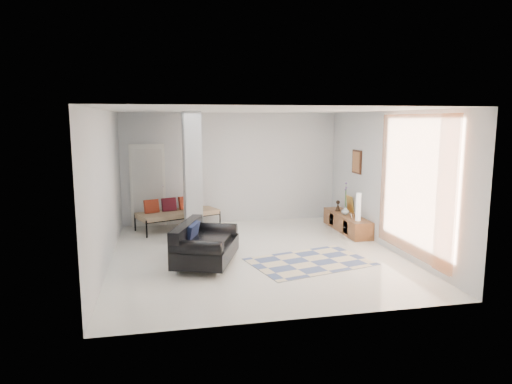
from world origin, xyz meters
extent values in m
plane|color=white|center=(0.00, 0.00, 0.00)|extent=(6.00, 6.00, 0.00)
plane|color=white|center=(0.00, 0.00, 2.80)|extent=(6.00, 6.00, 0.00)
plane|color=silver|center=(0.00, 3.00, 1.40)|extent=(6.00, 0.00, 6.00)
plane|color=silver|center=(0.00, -3.00, 1.40)|extent=(6.00, 0.00, 6.00)
plane|color=silver|center=(-2.75, 0.00, 1.40)|extent=(0.00, 6.00, 6.00)
plane|color=silver|center=(2.75, 0.00, 1.40)|extent=(0.00, 6.00, 6.00)
cube|color=#ACB2B4|center=(-1.10, 1.60, 1.40)|extent=(0.35, 1.20, 2.80)
cube|color=white|center=(-2.10, 2.96, 1.02)|extent=(0.85, 0.06, 2.04)
plane|color=#D27137|center=(2.67, -1.15, 1.45)|extent=(0.00, 2.55, 2.55)
cube|color=#3F1F11|center=(2.72, 1.42, 1.65)|extent=(0.04, 0.45, 0.55)
cube|color=brown|center=(2.52, 1.42, 0.20)|extent=(0.45, 1.96, 0.40)
cube|color=#3F1F11|center=(2.30, 0.99, 0.20)|extent=(0.02, 0.26, 0.28)
cube|color=#3F1F11|center=(2.30, 1.86, 0.20)|extent=(0.02, 0.26, 0.28)
cube|color=gold|center=(2.70, 1.70, 0.60)|extent=(0.09, 0.32, 0.40)
cube|color=silver|center=(2.42, 0.99, 0.46)|extent=(0.04, 0.10, 0.12)
cylinder|color=silver|center=(-1.57, -0.90, 0.05)|extent=(0.05, 0.05, 0.10)
cylinder|color=silver|center=(-1.12, 0.34, 0.05)|extent=(0.05, 0.05, 0.10)
cylinder|color=silver|center=(-0.88, -1.14, 0.05)|extent=(0.05, 0.05, 0.10)
cylinder|color=silver|center=(-0.43, 0.10, 0.05)|extent=(0.05, 0.05, 0.10)
cube|color=black|center=(-1.00, -0.40, 0.25)|extent=(1.40, 1.78, 0.30)
cube|color=black|center=(-1.35, -0.28, 0.58)|extent=(0.71, 1.53, 0.36)
cylinder|color=black|center=(-1.22, -1.02, 0.48)|extent=(0.93, 0.56, 0.28)
cylinder|color=black|center=(-0.78, 0.22, 0.48)|extent=(0.93, 0.56, 0.28)
cube|color=black|center=(-1.23, -0.32, 0.60)|extent=(0.32, 0.58, 0.31)
cylinder|color=black|center=(-2.13, 1.74, 0.20)|extent=(0.04, 0.04, 0.40)
cylinder|color=black|center=(-0.38, 2.44, 0.20)|extent=(0.04, 0.04, 0.40)
cylinder|color=black|center=(-2.42, 2.46, 0.20)|extent=(0.04, 0.04, 0.40)
cylinder|color=black|center=(-0.67, 3.16, 0.20)|extent=(0.04, 0.04, 0.40)
cube|color=#C3B58F|center=(-1.40, 2.45, 0.38)|extent=(2.06, 1.44, 0.12)
cube|color=#9A311C|center=(-2.02, 2.37, 0.60)|extent=(0.38, 0.28, 0.33)
cube|color=maroon|center=(-1.61, 2.53, 0.60)|extent=(0.38, 0.28, 0.33)
cube|color=#9A311C|center=(-1.20, 2.69, 0.60)|extent=(0.38, 0.28, 0.33)
cube|color=beige|center=(0.90, -0.68, 0.01)|extent=(2.43, 1.91, 0.01)
cylinder|color=white|center=(2.50, 0.77, 0.71)|extent=(0.11, 0.11, 0.62)
imported|color=silver|center=(2.47, 1.43, 0.50)|extent=(0.21, 0.21, 0.19)
camera|label=1|loc=(-1.76, -8.49, 2.63)|focal=32.00mm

